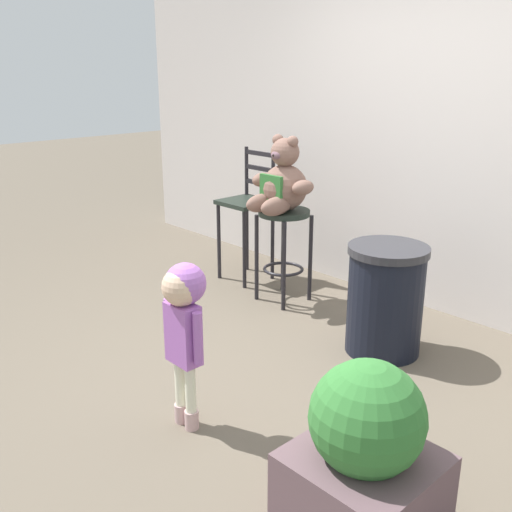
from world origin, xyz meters
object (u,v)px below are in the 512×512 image
at_px(bar_chair_empty, 248,208).
at_px(bar_stool_with_teddy, 284,236).
at_px(child_walking, 184,311).
at_px(trash_bin, 385,299).
at_px(planter_with_shrub, 365,456).
at_px(teddy_bear, 282,184).

bearing_deg(bar_chair_empty, bar_stool_with_teddy, -14.43).
height_order(child_walking, trash_bin, child_walking).
distance_m(bar_stool_with_teddy, child_walking, 1.81).
bearing_deg(planter_with_shrub, trash_bin, 122.17).
distance_m(bar_stool_with_teddy, bar_chair_empty, 0.59).
bearing_deg(trash_bin, bar_chair_empty, 169.41).
bearing_deg(trash_bin, teddy_bear, 172.99).
bearing_deg(bar_stool_with_teddy, teddy_bear, -90.00).
relative_size(bar_chair_empty, planter_with_shrub, 1.53).
distance_m(teddy_bear, planter_with_shrub, 2.48).
relative_size(bar_stool_with_teddy, teddy_bear, 1.30).
height_order(teddy_bear, child_walking, teddy_bear).
bearing_deg(planter_with_shrub, bar_stool_with_teddy, 141.67).
distance_m(bar_chair_empty, planter_with_shrub, 2.98).
distance_m(child_walking, planter_with_shrub, 1.09).
bearing_deg(teddy_bear, bar_chair_empty, 162.93).
relative_size(trash_bin, bar_chair_empty, 0.64).
xyz_separation_m(teddy_bear, bar_chair_empty, (-0.56, 0.17, -0.31)).
xyz_separation_m(bar_chair_empty, planter_with_shrub, (2.47, -1.65, -0.29)).
bearing_deg(bar_chair_empty, child_walking, -50.62).
height_order(teddy_bear, trash_bin, teddy_bear).
bearing_deg(bar_stool_with_teddy, planter_with_shrub, -38.33).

